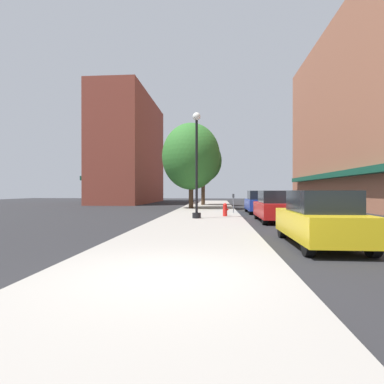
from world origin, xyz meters
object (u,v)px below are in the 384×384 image
Objects in this scene: lamppost at (197,163)px; car_blue at (259,202)px; parking_meter_near at (233,201)px; fire_hydrant at (225,210)px; tree_near at (191,157)px; tree_mid at (203,161)px; car_yellow at (320,219)px; car_red at (275,207)px.

car_blue is at bearing 54.56° from lamppost.
fire_hydrant is at bearing -102.35° from parking_meter_near.
tree_mid is (0.76, 6.58, 0.22)m from tree_near.
parking_meter_near reaches higher than fire_hydrant.
tree_near is 19.22m from car_yellow.
tree_near is 1.74× the size of car_yellow.
tree_mid is 25.39m from car_yellow.
car_yellow is at bearing -91.52° from car_red.
tree_mid is 1.65× the size of car_blue.
car_yellow is at bearing -74.72° from fire_hydrant.
tree_mid is at bearing 100.47° from car_yellow.
parking_meter_near is (2.26, 4.49, -2.25)m from lamppost.
fire_hydrant is 0.18× the size of car_yellow.
parking_meter_near is 7.57m from tree_near.
tree_near is at bearing 108.02° from fire_hydrant.
car_blue is (2.59, 4.36, 0.29)m from fire_hydrant.
fire_hydrant is 0.11× the size of tree_near.
parking_meter_near is at bearing 77.65° from fire_hydrant.
lamppost is 5.51m from parking_meter_near.
tree_mid reaches higher than parking_meter_near.
car_red is 6.49m from car_blue.
tree_near reaches higher than lamppost.
parking_meter_near is at bearing 109.55° from car_red.
fire_hydrant is at bearing 138.97° from car_red.
car_yellow is at bearing -88.55° from car_blue.
fire_hydrant is 0.18× the size of car_red.
fire_hydrant is 9.84m from car_yellow.
lamppost is 9.29m from car_yellow.
car_blue reaches higher than parking_meter_near.
car_yellow reaches higher than parking_meter_near.
tree_mid is 1.65× the size of car_red.
tree_mid is 18.34m from car_red.
car_blue is (4.21, 5.92, -2.39)m from lamppost.
car_yellow and car_red have the same top height.
tree_near is 7.84m from car_blue.
lamppost is at bearing -83.44° from tree_near.
parking_meter_near is 0.30× the size of car_blue.
fire_hydrant is 5.08m from car_blue.
car_red and car_blue have the same top height.
lamppost is at bearing -123.99° from car_blue.
car_red is at bearing -39.52° from fire_hydrant.
car_yellow is (5.38, -18.05, -3.86)m from tree_near.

